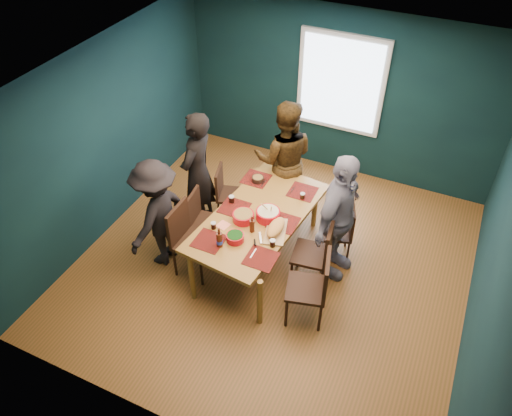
{
  "coord_description": "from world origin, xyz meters",
  "views": [
    {
      "loc": [
        1.74,
        -4.37,
        5.05
      ],
      "look_at": [
        -0.27,
        -0.02,
        0.91
      ],
      "focal_mm": 35.0,
      "sensor_mm": 36.0,
      "label": 1
    }
  ],
  "objects_px": {
    "chair_left_far": "(226,190)",
    "person_far_left": "(198,173)",
    "chair_right_far": "(344,228)",
    "bowl_dumpling": "(268,214)",
    "chair_left_near": "(187,235)",
    "person_near_left": "(158,214)",
    "person_back": "(284,159)",
    "chair_right_mid": "(319,250)",
    "cutting_board": "(276,228)",
    "chair_right_near": "(315,284)",
    "chair_left_mid": "(201,217)",
    "bowl_herbs": "(235,237)",
    "bowl_salad": "(243,217)",
    "dining_table": "(258,219)",
    "person_right": "(338,218)"
  },
  "relations": [
    {
      "from": "person_far_left",
      "to": "bowl_salad",
      "type": "bearing_deg",
      "value": 60.31
    },
    {
      "from": "chair_right_mid",
      "to": "cutting_board",
      "type": "bearing_deg",
      "value": -174.7
    },
    {
      "from": "person_back",
      "to": "person_right",
      "type": "height_order",
      "value": "person_right"
    },
    {
      "from": "chair_left_far",
      "to": "chair_right_far",
      "type": "bearing_deg",
      "value": -17.53
    },
    {
      "from": "chair_right_mid",
      "to": "bowl_dumpling",
      "type": "bearing_deg",
      "value": 167.15
    },
    {
      "from": "chair_left_mid",
      "to": "bowl_dumpling",
      "type": "xyz_separation_m",
      "value": [
        0.96,
        0.07,
        0.34
      ]
    },
    {
      "from": "chair_left_near",
      "to": "bowl_dumpling",
      "type": "relative_size",
      "value": 3.35
    },
    {
      "from": "bowl_salad",
      "to": "bowl_dumpling",
      "type": "distance_m",
      "value": 0.32
    },
    {
      "from": "chair_left_mid",
      "to": "person_back",
      "type": "distance_m",
      "value": 1.47
    },
    {
      "from": "chair_right_far",
      "to": "chair_right_mid",
      "type": "relative_size",
      "value": 0.84
    },
    {
      "from": "dining_table",
      "to": "chair_right_far",
      "type": "bearing_deg",
      "value": 35.24
    },
    {
      "from": "dining_table",
      "to": "chair_right_mid",
      "type": "distance_m",
      "value": 0.88
    },
    {
      "from": "bowl_salad",
      "to": "cutting_board",
      "type": "distance_m",
      "value": 0.46
    },
    {
      "from": "person_far_left",
      "to": "bowl_salad",
      "type": "height_order",
      "value": "person_far_left"
    },
    {
      "from": "chair_left_near",
      "to": "person_near_left",
      "type": "height_order",
      "value": "person_near_left"
    },
    {
      "from": "chair_left_far",
      "to": "person_far_left",
      "type": "distance_m",
      "value": 0.57
    },
    {
      "from": "chair_right_mid",
      "to": "chair_left_near",
      "type": "bearing_deg",
      "value": -171.64
    },
    {
      "from": "chair_left_mid",
      "to": "bowl_herbs",
      "type": "distance_m",
      "value": 0.95
    },
    {
      "from": "dining_table",
      "to": "person_far_left",
      "type": "relative_size",
      "value": 1.2
    },
    {
      "from": "chair_left_near",
      "to": "person_near_left",
      "type": "relative_size",
      "value": 0.65
    },
    {
      "from": "chair_right_mid",
      "to": "bowl_herbs",
      "type": "distance_m",
      "value": 1.07
    },
    {
      "from": "chair_right_mid",
      "to": "person_right",
      "type": "distance_m",
      "value": 0.46
    },
    {
      "from": "bowl_dumpling",
      "to": "chair_left_mid",
      "type": "bearing_deg",
      "value": -175.7
    },
    {
      "from": "chair_left_mid",
      "to": "chair_left_near",
      "type": "distance_m",
      "value": 0.47
    },
    {
      "from": "chair_right_mid",
      "to": "person_far_left",
      "type": "distance_m",
      "value": 2.01
    },
    {
      "from": "dining_table",
      "to": "bowl_dumpling",
      "type": "bearing_deg",
      "value": 4.68
    },
    {
      "from": "person_far_left",
      "to": "cutting_board",
      "type": "bearing_deg",
      "value": 67.48
    },
    {
      "from": "chair_left_far",
      "to": "chair_right_far",
      "type": "distance_m",
      "value": 1.79
    },
    {
      "from": "person_near_left",
      "to": "bowl_herbs",
      "type": "height_order",
      "value": "person_near_left"
    },
    {
      "from": "person_near_left",
      "to": "cutting_board",
      "type": "bearing_deg",
      "value": 105.79
    },
    {
      "from": "dining_table",
      "to": "chair_left_near",
      "type": "distance_m",
      "value": 0.94
    },
    {
      "from": "person_near_left",
      "to": "cutting_board",
      "type": "distance_m",
      "value": 1.55
    },
    {
      "from": "chair_right_mid",
      "to": "person_near_left",
      "type": "height_order",
      "value": "person_near_left"
    },
    {
      "from": "chair_right_near",
      "to": "person_near_left",
      "type": "distance_m",
      "value": 2.21
    },
    {
      "from": "person_right",
      "to": "cutting_board",
      "type": "xyz_separation_m",
      "value": [
        -0.66,
        -0.44,
        -0.06
      ]
    },
    {
      "from": "person_near_left",
      "to": "bowl_herbs",
      "type": "distance_m",
      "value": 1.12
    },
    {
      "from": "chair_left_far",
      "to": "person_near_left",
      "type": "relative_size",
      "value": 0.55
    },
    {
      "from": "chair_left_far",
      "to": "chair_right_mid",
      "type": "relative_size",
      "value": 0.86
    },
    {
      "from": "bowl_salad",
      "to": "bowl_dumpling",
      "type": "bearing_deg",
      "value": 31.08
    },
    {
      "from": "chair_left_mid",
      "to": "bowl_herbs",
      "type": "relative_size",
      "value": 4.11
    },
    {
      "from": "chair_right_mid",
      "to": "person_right",
      "type": "height_order",
      "value": "person_right"
    },
    {
      "from": "chair_right_near",
      "to": "bowl_salad",
      "type": "height_order",
      "value": "chair_right_near"
    },
    {
      "from": "chair_left_near",
      "to": "person_near_left",
      "type": "bearing_deg",
      "value": 178.76
    },
    {
      "from": "chair_right_far",
      "to": "bowl_dumpling",
      "type": "height_order",
      "value": "bowl_dumpling"
    },
    {
      "from": "person_back",
      "to": "bowl_dumpling",
      "type": "relative_size",
      "value": 5.88
    },
    {
      "from": "person_right",
      "to": "bowl_salad",
      "type": "distance_m",
      "value": 1.19
    },
    {
      "from": "person_near_left",
      "to": "bowl_dumpling",
      "type": "distance_m",
      "value": 1.42
    },
    {
      "from": "dining_table",
      "to": "cutting_board",
      "type": "height_order",
      "value": "cutting_board"
    },
    {
      "from": "chair_right_far",
      "to": "cutting_board",
      "type": "distance_m",
      "value": 1.07
    },
    {
      "from": "person_back",
      "to": "chair_right_mid",
      "type": "bearing_deg",
      "value": 108.64
    }
  ]
}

